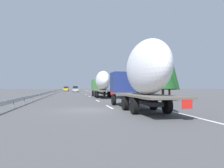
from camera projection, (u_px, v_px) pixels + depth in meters
ground_plane at (77, 94)px, 55.64m from camera, size 260.00×260.00×0.00m
lane_stripe_0 at (109, 107)px, 18.62m from camera, size 3.20×0.20×0.01m
lane_stripe_1 at (98, 101)px, 26.96m from camera, size 3.20×0.20×0.01m
lane_stripe_2 at (90, 96)px, 38.76m from camera, size 3.20×0.20×0.01m
lane_stripe_3 at (86, 94)px, 49.08m from camera, size 3.20×0.20×0.01m
lane_stripe_4 at (83, 93)px, 60.08m from camera, size 3.20×0.20×0.01m
lane_stripe_5 at (83, 93)px, 60.41m from camera, size 3.20×0.20×0.01m
lane_stripe_6 at (82, 92)px, 69.44m from camera, size 3.20×0.20×0.01m
edge_line_right at (96, 93)px, 61.57m from camera, size 110.00×0.20×0.01m
truck_lead at (102, 82)px, 36.23m from camera, size 12.71×2.55×4.32m
truck_trailing at (141, 73)px, 15.78m from camera, size 12.44×2.55×4.89m
car_silver_hatch at (75, 89)px, 73.34m from camera, size 4.67×1.88×1.99m
car_red_compact at (67, 88)px, 104.50m from camera, size 4.01×1.79×1.92m
car_yellow_coupe at (66, 89)px, 87.06m from camera, size 4.59×1.79×1.85m
road_sign at (105, 85)px, 53.78m from camera, size 0.10×0.90×3.07m
tree_0 at (140, 75)px, 44.99m from camera, size 2.73×2.73×6.89m
tree_1 at (104, 81)px, 79.81m from camera, size 2.88×2.88×6.24m
tree_2 at (103, 82)px, 95.44m from camera, size 3.24×3.24×6.22m
tree_3 at (169, 69)px, 28.76m from camera, size 2.66×2.66×6.96m
tree_4 at (163, 68)px, 27.62m from camera, size 3.46×3.46×6.90m
tree_5 at (140, 71)px, 37.25m from camera, size 3.49×3.49×7.23m
guardrail_median at (54, 91)px, 57.49m from camera, size 94.00×0.10×0.76m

